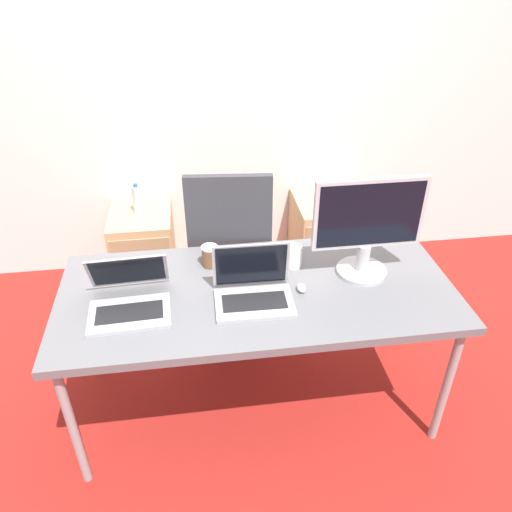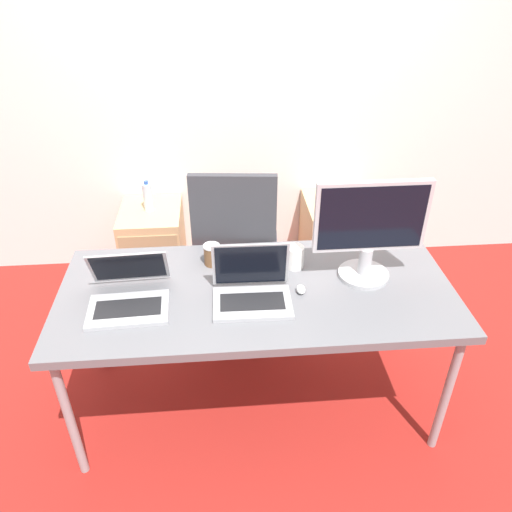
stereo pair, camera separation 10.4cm
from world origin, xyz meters
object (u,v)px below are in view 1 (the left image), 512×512
mouse (301,288)px  cabinet_right (323,236)px  monitor (368,226)px  coffee_cup_white (293,256)px  coffee_cup_brown (210,256)px  cabinet_left (144,249)px  office_chair (231,269)px  laptop_right (253,290)px  water_bottle (137,200)px  laptop_left (129,299)px

mouse → cabinet_right: bearing=69.9°
monitor → coffee_cup_white: (-0.31, 0.11, -0.20)m
coffee_cup_brown → cabinet_left: bearing=113.4°
cabinet_right → mouse: size_ratio=9.02×
office_chair → cabinet_right: bearing=37.4°
cabinet_left → coffee_cup_white: size_ratio=4.98×
office_chair → laptop_right: size_ratio=3.24×
laptop_right → coffee_cup_brown: size_ratio=3.23×
laptop_right → coffee_cup_brown: 0.34m
cabinet_left → office_chair: bearing=-44.4°
water_bottle → laptop_left: 1.25m
coffee_cup_brown → coffee_cup_white: bearing=-7.9°
laptop_right → office_chair: bearing=92.9°
mouse → water_bottle: bearing=123.4°
mouse → coffee_cup_brown: bearing=146.4°
mouse → coffee_cup_white: size_ratio=0.55×
cabinet_right → monitor: (-0.13, -1.12, 0.72)m
mouse → coffee_cup_white: coffee_cup_white is taller
cabinet_left → laptop_right: size_ratio=1.62×
coffee_cup_brown → laptop_left: bearing=-142.4°
laptop_left → cabinet_right: bearing=46.0°
cabinet_left → mouse: (0.80, -1.22, 0.49)m
coffee_cup_brown → water_bottle: bearing=113.4°
monitor → mouse: (-0.31, -0.10, -0.23)m
cabinet_right → laptop_right: (-0.67, -1.25, 0.52)m
water_bottle → coffee_cup_brown: size_ratio=1.98×
cabinet_left → mouse: bearing=-56.5°
monitor → water_bottle: bearing=134.9°
monitor → coffee_cup_white: size_ratio=4.52×
cabinet_left → laptop_left: bearing=-87.4°
mouse → coffee_cup_brown: coffee_cup_brown is taller
cabinet_right → mouse: bearing=-110.1°
cabinet_right → laptop_right: size_ratio=1.62×
water_bottle → cabinet_left: bearing=-90.0°
laptop_left → coffee_cup_white: size_ratio=3.13×
water_bottle → monitor: 1.62m
office_chair → cabinet_left: (-0.55, 0.54, -0.15)m
mouse → coffee_cup_brown: (-0.39, 0.26, 0.04)m
water_bottle → laptop_right: bearing=-65.0°
monitor → coffee_cup_brown: monitor is taller
water_bottle → monitor: size_ratio=0.42×
cabinet_right → monitor: 1.34m
office_chair → mouse: 0.80m
cabinet_left → cabinet_right: (1.25, 0.00, 0.00)m
office_chair → coffee_cup_white: bearing=-61.5°
laptop_left → coffee_cup_white: 0.78m
office_chair → water_bottle: size_ratio=5.29×
water_bottle → coffee_cup_white: 1.30m
water_bottle → monitor: (1.11, -1.12, 0.35)m
monitor → coffee_cup_white: monitor is taller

